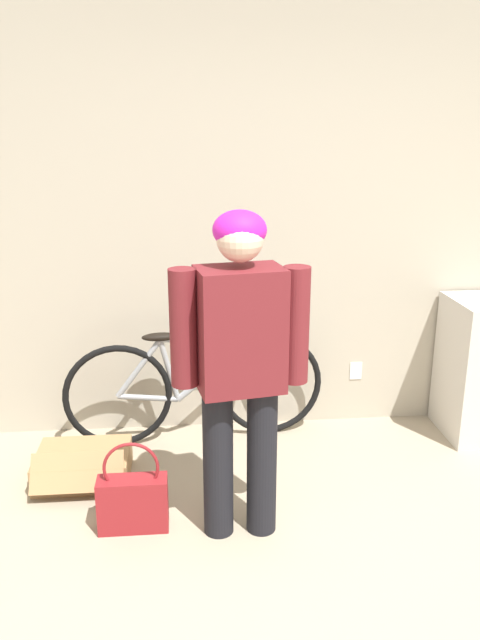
{
  "coord_description": "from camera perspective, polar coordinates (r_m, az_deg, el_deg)",
  "views": [
    {
      "loc": [
        -0.57,
        -1.55,
        1.89
      ],
      "look_at": [
        -0.33,
        1.08,
        1.08
      ],
      "focal_mm": 35.0,
      "sensor_mm": 36.0,
      "label": 1
    }
  ],
  "objects": [
    {
      "name": "person",
      "position": [
        2.81,
        -0.0,
        -3.05
      ],
      "size": [
        0.63,
        0.31,
        1.57
      ],
      "rotation": [
        0.0,
        0.0,
        0.17
      ],
      "color": "black",
      "rests_on": "ground_plane"
    },
    {
      "name": "handbag",
      "position": [
        3.21,
        -9.77,
        -15.96
      ],
      "size": [
        0.34,
        0.13,
        0.47
      ],
      "color": "maroon",
      "rests_on": "ground_plane"
    },
    {
      "name": "bicycle",
      "position": [
        3.91,
        -4.07,
        -6.1
      ],
      "size": [
        1.62,
        0.46,
        0.73
      ],
      "rotation": [
        0.0,
        0.0,
        0.09
      ],
      "color": "black",
      "rests_on": "ground_plane"
    },
    {
      "name": "wall_back",
      "position": [
        3.91,
        3.31,
        8.29
      ],
      "size": [
        8.0,
        0.07,
        2.6
      ],
      "color": "#B7AD99",
      "rests_on": "ground_plane"
    },
    {
      "name": "cardboard_box",
      "position": [
        3.71,
        -14.12,
        -12.72
      ],
      "size": [
        0.51,
        0.47,
        0.24
      ],
      "color": "#A87F51",
      "rests_on": "ground_plane"
    }
  ]
}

